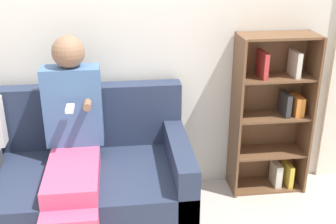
% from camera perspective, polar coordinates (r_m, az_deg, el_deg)
% --- Properties ---
extents(back_wall, '(10.00, 0.06, 2.55)m').
position_cam_1_polar(back_wall, '(3.11, -11.69, 10.53)').
color(back_wall, silver).
rests_on(back_wall, ground_plane).
extents(couch, '(1.92, 0.91, 0.92)m').
position_cam_1_polar(couch, '(3.05, -15.85, -10.01)').
color(couch, '#28334C').
rests_on(couch, ground_plane).
extents(adult_seated, '(0.39, 0.88, 1.32)m').
position_cam_1_polar(adult_seated, '(2.78, -12.84, -4.15)').
color(adult_seated, '#DB4C75').
rests_on(adult_seated, ground_plane).
extents(bookshelf, '(0.58, 0.28, 1.26)m').
position_cam_1_polar(bookshelf, '(3.37, 13.91, -0.35)').
color(bookshelf, brown).
rests_on(bookshelf, ground_plane).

